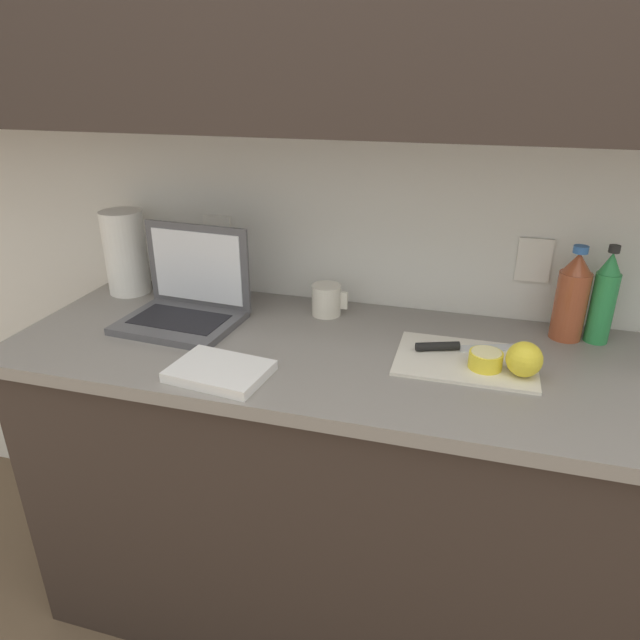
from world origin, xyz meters
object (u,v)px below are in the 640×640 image
object	(u,v)px
lemon_whole_beside	(524,359)
bottle_oil_tall	(572,297)
bottle_green_soda	(604,299)
measuring_cup	(327,300)
laptop	(187,299)
knife	(453,347)
paper_towel_roll	(126,252)
lemon_half_cut	(486,360)
cutting_board	(466,360)

from	to	relation	value
lemon_whole_beside	bottle_oil_tall	world-z (taller)	bottle_oil_tall
bottle_green_soda	measuring_cup	world-z (taller)	bottle_green_soda
bottle_oil_tall	measuring_cup	world-z (taller)	bottle_oil_tall
laptop	bottle_green_soda	bearing A→B (deg)	12.58
measuring_cup	lemon_whole_beside	bearing A→B (deg)	-24.11
lemon_whole_beside	bottle_oil_tall	xyz separation A→B (m)	(0.12, 0.26, 0.07)
knife	bottle_oil_tall	distance (m)	0.34
laptop	bottle_green_soda	size ratio (longest dim) A/B	1.28
lemon_whole_beside	measuring_cup	world-z (taller)	lemon_whole_beside
bottle_oil_tall	paper_towel_roll	distance (m)	1.30
laptop	lemon_half_cut	world-z (taller)	laptop
bottle_green_soda	bottle_oil_tall	bearing A→B (deg)	-180.00
lemon_half_cut	cutting_board	bearing A→B (deg)	144.92
knife	lemon_whole_beside	size ratio (longest dim) A/B	3.44
bottle_green_soda	bottle_oil_tall	world-z (taller)	bottle_green_soda
cutting_board	knife	distance (m)	0.06
lemon_half_cut	lemon_whole_beside	distance (m)	0.09
laptop	knife	world-z (taller)	laptop
cutting_board	measuring_cup	bearing A→B (deg)	154.59
bottle_green_soda	lemon_whole_beside	bearing A→B (deg)	-126.63
knife	laptop	bearing A→B (deg)	159.57
measuring_cup	knife	bearing A→B (deg)	-22.08
laptop	measuring_cup	distance (m)	0.39
lemon_whole_beside	bottle_green_soda	world-z (taller)	bottle_green_soda
cutting_board	bottle_oil_tall	size ratio (longest dim) A/B	1.33
cutting_board	lemon_whole_beside	size ratio (longest dim) A/B	4.07
bottle_oil_tall	lemon_half_cut	bearing A→B (deg)	-129.34
lemon_whole_beside	bottle_green_soda	distance (m)	0.33
measuring_cup	cutting_board	bearing A→B (deg)	-25.41
cutting_board	bottle_green_soda	bearing A→B (deg)	33.64
lemon_whole_beside	bottle_oil_tall	size ratio (longest dim) A/B	0.33
knife	paper_towel_roll	xyz separation A→B (m)	(-1.02, 0.16, 0.11)
laptop	lemon_half_cut	distance (m)	0.82
cutting_board	measuring_cup	distance (m)	0.45
bottle_green_soda	knife	bearing A→B (deg)	-154.21
cutting_board	knife	world-z (taller)	knife
cutting_board	bottle_oil_tall	distance (m)	0.34
knife	lemon_half_cut	bearing A→B (deg)	-62.75
bottle_green_soda	bottle_oil_tall	size ratio (longest dim) A/B	1.03
lemon_half_cut	paper_towel_roll	distance (m)	1.13
lemon_half_cut	paper_towel_roll	world-z (taller)	paper_towel_roll
knife	measuring_cup	size ratio (longest dim) A/B	2.70
cutting_board	paper_towel_roll	distance (m)	1.08
knife	measuring_cup	world-z (taller)	measuring_cup
bottle_oil_tall	paper_towel_roll	bearing A→B (deg)	-179.30
cutting_board	lemon_whole_beside	distance (m)	0.14
lemon_half_cut	laptop	bearing A→B (deg)	174.40
bottle_oil_tall	measuring_cup	distance (m)	0.65
laptop	knife	xyz separation A→B (m)	(0.74, -0.01, -0.05)
laptop	measuring_cup	bearing A→B (deg)	25.27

